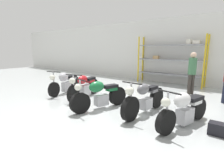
# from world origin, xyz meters

# --- Properties ---
(ground_plane) EXTENTS (30.00, 30.00, 0.00)m
(ground_plane) POSITION_xyz_m (0.00, 0.00, 0.00)
(ground_plane) COLOR #B2B7B7
(back_wall) EXTENTS (30.00, 0.08, 3.60)m
(back_wall) POSITION_xyz_m (0.00, 5.49, 1.80)
(back_wall) COLOR silver
(back_wall) RESTS_ON ground_plane
(shelving_rack) EXTENTS (3.61, 0.63, 2.60)m
(shelving_rack) POSITION_xyz_m (0.33, 5.12, 1.40)
(shelving_rack) COLOR gold
(shelving_rack) RESTS_ON ground_plane
(motorcycle_silver) EXTENTS (0.88, 2.09, 1.03)m
(motorcycle_silver) POSITION_xyz_m (-2.56, 0.33, 0.49)
(motorcycle_silver) COLOR black
(motorcycle_silver) RESTS_ON ground_plane
(motorcycle_red) EXTENTS (0.85, 2.07, 1.03)m
(motorcycle_red) POSITION_xyz_m (-1.32, 0.30, 0.46)
(motorcycle_red) COLOR black
(motorcycle_red) RESTS_ON ground_plane
(motorcycle_green) EXTENTS (0.79, 2.02, 1.04)m
(motorcycle_green) POSITION_xyz_m (0.07, -0.32, 0.46)
(motorcycle_green) COLOR black
(motorcycle_green) RESTS_ON ground_plane
(motorcycle_grey) EXTENTS (0.62, 2.16, 1.05)m
(motorcycle_grey) POSITION_xyz_m (1.39, 0.17, 0.47)
(motorcycle_grey) COLOR black
(motorcycle_grey) RESTS_ON ground_plane
(motorcycle_white) EXTENTS (0.78, 2.03, 1.00)m
(motorcycle_white) POSITION_xyz_m (2.57, 0.02, 0.44)
(motorcycle_white) COLOR black
(motorcycle_white) RESTS_ON ground_plane
(person_near_rack) EXTENTS (0.44, 0.44, 1.78)m
(person_near_rack) POSITION_xyz_m (1.86, 3.45, 1.06)
(person_near_rack) COLOR #38332D
(person_near_rack) RESTS_ON ground_plane
(toolbox) EXTENTS (0.44, 0.26, 0.28)m
(toolbox) POSITION_xyz_m (3.36, 0.02, 0.14)
(toolbox) COLOR black
(toolbox) RESTS_ON ground_plane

